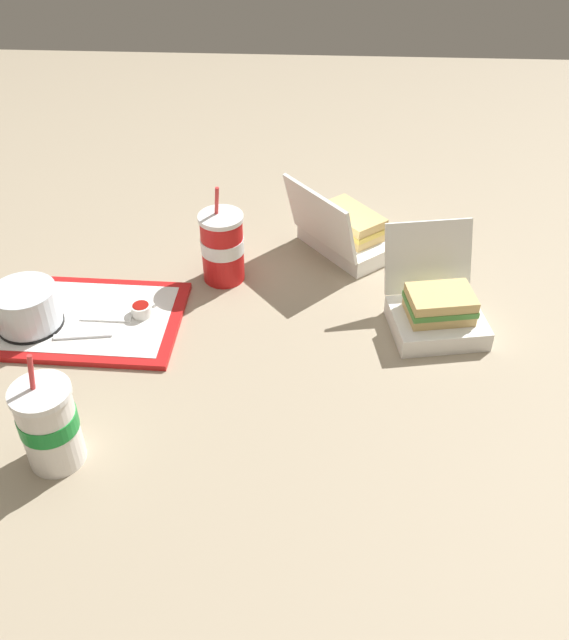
# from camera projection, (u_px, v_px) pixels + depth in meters

# --- Properties ---
(ground_plane) EXTENTS (3.20, 3.20, 0.00)m
(ground_plane) POSITION_uv_depth(u_px,v_px,m) (283.00, 331.00, 1.39)
(ground_plane) COLOR gray
(food_tray) EXTENTS (0.38, 0.27, 0.01)m
(food_tray) POSITION_uv_depth(u_px,v_px,m) (87.00, 319.00, 1.41)
(food_tray) COLOR red
(food_tray) RESTS_ON ground_plane
(cake_container) EXTENTS (0.13, 0.13, 0.08)m
(cake_container) POSITION_uv_depth(u_px,v_px,m) (27.00, 308.00, 1.36)
(cake_container) COLOR black
(cake_container) RESTS_ON food_tray
(ketchup_cup) EXTENTS (0.04, 0.04, 0.02)m
(ketchup_cup) POSITION_uv_depth(u_px,v_px,m) (141.00, 310.00, 1.40)
(ketchup_cup) COLOR white
(ketchup_cup) RESTS_ON food_tray
(napkin_stack) EXTENTS (0.10, 0.10, 0.00)m
(napkin_stack) POSITION_uv_depth(u_px,v_px,m) (111.00, 305.00, 1.43)
(napkin_stack) COLOR white
(napkin_stack) RESTS_ON food_tray
(plastic_fork) EXTENTS (0.11, 0.03, 0.00)m
(plastic_fork) POSITION_uv_depth(u_px,v_px,m) (83.00, 336.00, 1.35)
(plastic_fork) COLOR white
(plastic_fork) RESTS_ON food_tray
(clamshell_sandwich_right) EXTENTS (0.27, 0.28, 0.18)m
(clamshell_sandwich_right) POSITION_uv_depth(u_px,v_px,m) (347.00, 232.00, 1.59)
(clamshell_sandwich_right) COLOR white
(clamshell_sandwich_right) RESTS_ON ground_plane
(clamshell_sandwich_left) EXTENTS (0.21, 0.23, 0.18)m
(clamshell_sandwich_left) POSITION_uv_depth(u_px,v_px,m) (437.00, 309.00, 1.37)
(clamshell_sandwich_left) COLOR white
(clamshell_sandwich_left) RESTS_ON ground_plane
(soda_cup_left) EXTENTS (0.09, 0.09, 0.21)m
(soda_cup_left) POSITION_uv_depth(u_px,v_px,m) (222.00, 247.00, 1.48)
(soda_cup_left) COLOR red
(soda_cup_left) RESTS_ON ground_plane
(soda_cup_corner) EXTENTS (0.09, 0.09, 0.21)m
(soda_cup_corner) POSITION_uv_depth(u_px,v_px,m) (49.00, 424.00, 1.09)
(soda_cup_corner) COLOR white
(soda_cup_corner) RESTS_ON ground_plane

